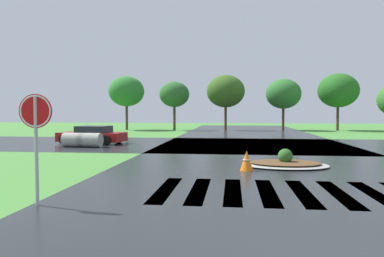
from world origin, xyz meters
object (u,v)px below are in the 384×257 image
Objects in this scene: car_silver_hatch at (92,135)px; drainage_pipe_stack at (82,140)px; stop_sign at (36,123)px; median_island at (285,163)px; traffic_cone at (247,161)px.

drainage_pipe_stack is at bearing 101.69° from car_silver_hatch.
stop_sign is 1.07× the size of drainage_pipe_stack.
drainage_pipe_stack is (-4.44, 12.73, -1.44)m from stop_sign.
median_island is at bearing 43.19° from stop_sign.
car_silver_hatch reaches higher than median_island.
traffic_cone is (9.53, -9.58, -0.20)m from car_silver_hatch.
median_island is 4.51× the size of traffic_cone.
stop_sign is 0.76× the size of median_island.
traffic_cone is at bearing -141.33° from median_island.
median_island is 13.86m from car_silver_hatch.
stop_sign is 7.32m from traffic_cone.
drainage_pipe_stack is at bearing 141.25° from traffic_cone.
stop_sign reaches higher than car_silver_hatch.
car_silver_hatch is at bearing 105.15° from stop_sign.
car_silver_hatch is 2.13m from drainage_pipe_stack.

